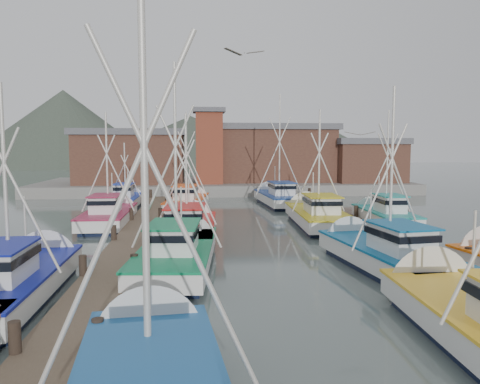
{
  "coord_description": "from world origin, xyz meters",
  "views": [
    {
      "loc": [
        -3.52,
        -20.55,
        5.48
      ],
      "look_at": [
        -0.77,
        8.59,
        2.6
      ],
      "focal_mm": 35.0,
      "sensor_mm": 36.0,
      "label": 1
    }
  ],
  "objects": [
    {
      "name": "dock_right",
      "position": [
        7.0,
        4.04,
        0.21
      ],
      "size": [
        2.3,
        46.0,
        1.5
      ],
      "color": "#4D3E30",
      "rests_on": "ground"
    },
    {
      "name": "boat_8",
      "position": [
        -4.02,
        6.4,
        0.68
      ],
      "size": [
        3.62,
        10.0,
        8.13
      ],
      "rotation": [
        0.0,
        0.0,
        -0.06
      ],
      "color": "black",
      "rests_on": "ground"
    },
    {
      "name": "boat_13",
      "position": [
        4.06,
        22.48,
        0.69
      ],
      "size": [
        4.38,
        9.8,
        11.04
      ],
      "rotation": [
        0.0,
        0.0,
        0.06
      ],
      "color": "black",
      "rests_on": "ground"
    },
    {
      "name": "quay",
      "position": [
        0.0,
        37.0,
        0.6
      ],
      "size": [
        44.0,
        16.0,
        1.2
      ],
      "primitive_type": "cube",
      "color": "gray",
      "rests_on": "ground"
    },
    {
      "name": "boat_12",
      "position": [
        -4.2,
        19.66,
        0.68
      ],
      "size": [
        3.9,
        9.34,
        9.14
      ],
      "rotation": [
        0.0,
        0.0,
        -0.13
      ],
      "color": "black",
      "rests_on": "ground"
    },
    {
      "name": "shed_right",
      "position": [
        17.0,
        34.0,
        3.84
      ],
      "size": [
        8.48,
        6.36,
        5.2
      ],
      "color": "brown",
      "rests_on": "quay"
    },
    {
      "name": "boat_5",
      "position": [
        4.71,
        -0.63,
        0.68
      ],
      "size": [
        3.95,
        9.47,
        8.8
      ],
      "rotation": [
        0.0,
        0.0,
        0.13
      ],
      "color": "black",
      "rests_on": "ground"
    },
    {
      "name": "boat_9",
      "position": [
        4.78,
        11.06,
        0.68
      ],
      "size": [
        3.64,
        10.07,
        8.83
      ],
      "rotation": [
        0.0,
        0.0,
        -0.04
      ],
      "color": "black",
      "rests_on": "ground"
    },
    {
      "name": "boat_11",
      "position": [
        9.35,
        10.49,
        0.68
      ],
      "size": [
        3.4,
        7.99,
        8.49
      ],
      "rotation": [
        0.0,
        0.0,
        -0.04
      ],
      "color": "black",
      "rests_on": "ground"
    },
    {
      "name": "boat_14",
      "position": [
        -9.71,
        21.73,
        0.67
      ],
      "size": [
        2.68,
        7.82,
        6.34
      ],
      "rotation": [
        0.0,
        0.0,
        -0.02
      ],
      "color": "black",
      "rests_on": "ground"
    },
    {
      "name": "ground",
      "position": [
        0.0,
        0.0,
        0.0
      ],
      "size": [
        260.0,
        260.0,
        0.0
      ],
      "primitive_type": "plane",
      "color": "#495855",
      "rests_on": "ground"
    },
    {
      "name": "boat_6",
      "position": [
        -10.0,
        -3.32,
        0.68
      ],
      "size": [
        3.53,
        9.28,
        8.4
      ],
      "rotation": [
        0.0,
        0.0,
        0.01
      ],
      "color": "black",
      "rests_on": "ground"
    },
    {
      "name": "gull_near",
      "position": [
        -1.76,
        -3.62,
        8.79
      ],
      "size": [
        1.49,
        0.65,
        0.24
      ],
      "rotation": [
        0.0,
        0.0,
        0.59
      ],
      "color": "gray",
      "rests_on": "ground"
    },
    {
      "name": "shed_center",
      "position": [
        6.0,
        37.0,
        4.69
      ],
      "size": [
        14.84,
        9.54,
        6.9
      ],
      "color": "brown",
      "rests_on": "quay"
    },
    {
      "name": "boat_4",
      "position": [
        -4.33,
        0.54,
        0.68
      ],
      "size": [
        3.98,
        9.88,
        9.89
      ],
      "rotation": [
        0.0,
        0.0,
        -0.09
      ],
      "color": "black",
      "rests_on": "ground"
    },
    {
      "name": "lookout_tower",
      "position": [
        -2.0,
        33.0,
        5.55
      ],
      "size": [
        3.6,
        3.6,
        8.5
      ],
      "color": "brown",
      "rests_on": "quay"
    },
    {
      "name": "distant_hills",
      "position": [
        -12.76,
        122.59,
        0.0
      ],
      "size": [
        175.0,
        140.0,
        42.0
      ],
      "color": "#434D40",
      "rests_on": "ground"
    },
    {
      "name": "boat_10",
      "position": [
        -9.5,
        12.41,
        0.68
      ],
      "size": [
        3.56,
        9.14,
        8.53
      ],
      "rotation": [
        0.0,
        0.0,
        0.0
      ],
      "color": "black",
      "rests_on": "ground"
    },
    {
      "name": "shed_left",
      "position": [
        -11.0,
        35.0,
        4.34
      ],
      "size": [
        12.72,
        8.48,
        6.2
      ],
      "color": "brown",
      "rests_on": "quay"
    },
    {
      "name": "gull_far",
      "position": [
        4.52,
        1.89,
        6.07
      ],
      "size": [
        1.54,
        0.66,
        0.24
      ],
      "rotation": [
        0.0,
        0.0,
        -0.32
      ],
      "color": "gray",
      "rests_on": "ground"
    },
    {
      "name": "dock_left",
      "position": [
        -7.0,
        4.04,
        0.21
      ],
      "size": [
        2.3,
        46.0,
        1.5
      ],
      "color": "#4D3E30",
      "rests_on": "ground"
    }
  ]
}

